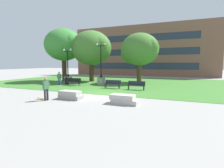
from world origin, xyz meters
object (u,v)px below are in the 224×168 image
at_px(trash_bin, 66,81).
at_px(park_bench_far_left, 113,84).
at_px(concrete_block_left, 124,99).
at_px(lamp_post_left, 101,76).
at_px(skateboard, 43,98).
at_px(park_bench_near_left, 74,81).
at_px(person_skateboarder, 46,88).
at_px(lamp_post_right, 68,76).
at_px(concrete_block_center, 70,95).
at_px(park_bench_near_right, 136,85).
at_px(person_bystander_near_lawn, 59,77).

bearing_deg(trash_bin, park_bench_far_left, -7.96).
bearing_deg(park_bench_far_left, trash_bin, 172.04).
bearing_deg(concrete_block_left, lamp_post_left, 124.00).
xyz_separation_m(skateboard, park_bench_near_left, (-2.79, 8.11, 0.45)).
relative_size(person_skateboarder, trash_bin, 1.78).
bearing_deg(lamp_post_right, park_bench_near_left, -39.09).
bearing_deg(concrete_block_center, concrete_block_left, 0.33).
distance_m(skateboard, lamp_post_right, 11.04).
bearing_deg(lamp_post_right, concrete_block_left, -38.38).
bearing_deg(park_bench_near_right, concrete_block_left, -82.87).
bearing_deg(concrete_block_left, skateboard, -170.55).
relative_size(skateboard, trash_bin, 1.07).
xyz_separation_m(lamp_post_left, trash_bin, (-4.18, -1.77, -0.61)).
xyz_separation_m(park_bench_near_left, lamp_post_left, (2.73, 2.21, 0.58)).
bearing_deg(person_bystander_near_lawn, skateboard, -58.74).
bearing_deg(trash_bin, lamp_post_left, 23.02).
bearing_deg(concrete_block_center, park_bench_near_left, 123.04).
height_order(person_skateboarder, park_bench_near_left, person_skateboarder).
distance_m(person_skateboarder, park_bench_far_left, 8.03).
distance_m(trash_bin, person_bystander_near_lawn, 1.06).
bearing_deg(park_bench_near_left, lamp_post_right, 140.91).
xyz_separation_m(park_bench_near_right, trash_bin, (-9.64, 1.08, -0.04)).
bearing_deg(park_bench_near_right, lamp_post_left, 152.45).
bearing_deg(concrete_block_left, person_bystander_near_lawn, 148.47).
relative_size(park_bench_far_left, lamp_post_right, 0.37).
distance_m(park_bench_near_right, lamp_post_right, 10.59).
xyz_separation_m(concrete_block_left, person_bystander_near_lawn, (-10.88, 6.68, 0.68)).
distance_m(concrete_block_center, concrete_block_left, 4.37).
relative_size(park_bench_near_right, lamp_post_left, 0.33).
distance_m(park_bench_far_left, lamp_post_right, 7.94).
height_order(concrete_block_left, lamp_post_right, lamp_post_right).
height_order(park_bench_near_left, park_bench_near_right, same).
distance_m(concrete_block_center, park_bench_near_left, 8.48).
height_order(skateboard, lamp_post_right, lamp_post_right).
distance_m(person_skateboarder, park_bench_near_right, 9.07).
relative_size(park_bench_near_left, park_bench_near_right, 1.01).
relative_size(person_skateboarder, park_bench_near_left, 0.92).
distance_m(concrete_block_left, lamp_post_right, 14.20).
bearing_deg(lamp_post_right, lamp_post_left, 5.75).
xyz_separation_m(lamp_post_left, lamp_post_right, (-4.85, -0.49, -0.11)).
distance_m(park_bench_far_left, trash_bin, 7.00).
height_order(park_bench_near_right, person_bystander_near_lawn, person_bystander_near_lawn).
height_order(lamp_post_left, person_bystander_near_lawn, lamp_post_left).
height_order(person_skateboarder, lamp_post_right, lamp_post_right).
bearing_deg(person_bystander_near_lawn, park_bench_near_right, -1.32).
distance_m(park_bench_far_left, lamp_post_left, 3.93).
bearing_deg(skateboard, lamp_post_left, 90.38).
xyz_separation_m(skateboard, lamp_post_right, (-4.91, 9.84, 0.93)).
bearing_deg(concrete_block_center, lamp_post_left, 101.50).
height_order(concrete_block_left, skateboard, concrete_block_left).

